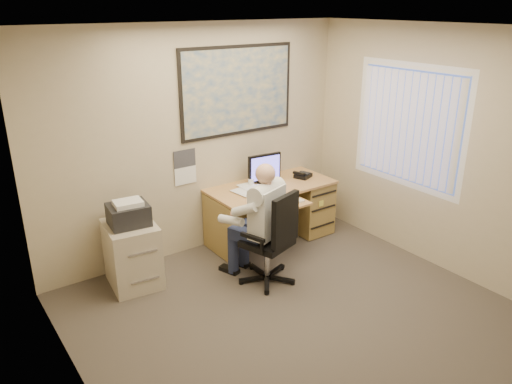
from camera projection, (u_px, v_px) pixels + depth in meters
room_shell at (330, 200)px, 4.15m from camera, size 4.00×4.50×2.70m
desk at (290, 202)px, 6.53m from camera, size 1.60×0.97×1.11m
world_map at (238, 91)px, 5.95m from camera, size 1.56×0.03×1.06m
wall_calendar at (185, 167)px, 5.85m from camera, size 0.28×0.01×0.42m
window_blinds at (408, 126)px, 5.75m from camera, size 0.06×1.40×1.30m
filing_cabinet at (132, 249)px, 5.34m from camera, size 0.57×0.66×0.98m
office_chair at (269, 257)px, 5.39m from camera, size 0.79×0.79×1.06m
person at (266, 224)px, 5.33m from camera, size 0.80×0.94×1.35m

